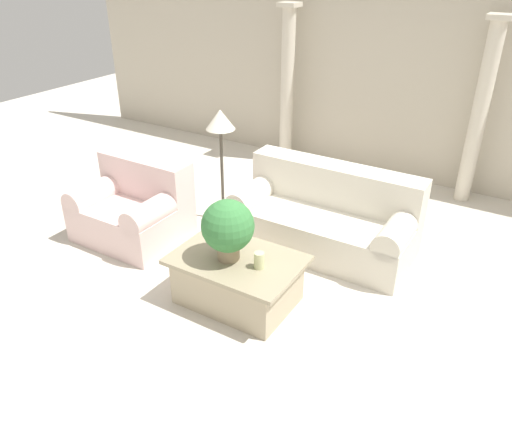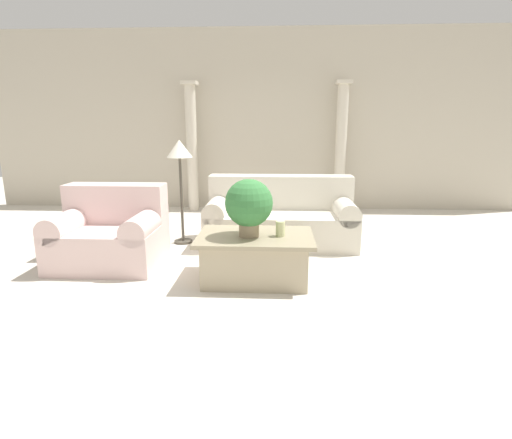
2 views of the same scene
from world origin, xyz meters
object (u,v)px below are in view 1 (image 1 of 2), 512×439
object	(u,v)px
loveseat	(134,207)
floor_lamp	(221,129)
sofa_long	(325,217)
coffee_table	(238,279)
potted_plant	(228,227)

from	to	relation	value
loveseat	floor_lamp	bearing A→B (deg)	53.24
loveseat	floor_lamp	xyz separation A→B (m)	(0.62, 0.84, 0.77)
floor_lamp	loveseat	bearing A→B (deg)	-126.76
floor_lamp	sofa_long	bearing A→B (deg)	3.37
coffee_table	potted_plant	xyz separation A→B (m)	(-0.06, -0.04, 0.55)
sofa_long	potted_plant	distance (m)	1.48
coffee_table	floor_lamp	xyz separation A→B (m)	(-1.04, 1.26, 0.89)
coffee_table	potted_plant	size ratio (longest dim) A/B	2.03
potted_plant	floor_lamp	distance (m)	1.66
loveseat	potted_plant	xyz separation A→B (m)	(1.60, -0.47, 0.43)
coffee_table	floor_lamp	distance (m)	1.86
floor_lamp	potted_plant	bearing A→B (deg)	-53.12
coffee_table	potted_plant	world-z (taller)	potted_plant
potted_plant	floor_lamp	world-z (taller)	floor_lamp
coffee_table	floor_lamp	world-z (taller)	floor_lamp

